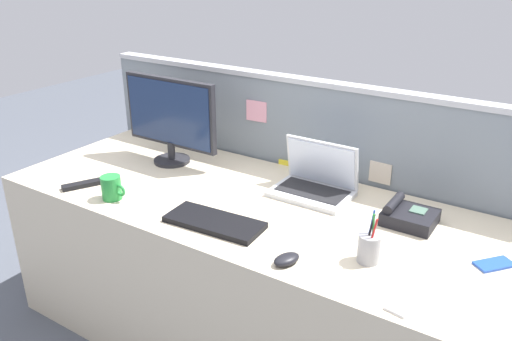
% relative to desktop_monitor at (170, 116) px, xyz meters
% --- Properties ---
extents(ground_plane, '(10.00, 10.00, 0.00)m').
position_rel_desktop_monitor_xyz_m(ground_plane, '(0.56, -0.16, -0.96)').
color(ground_plane, '#4C515B').
extents(desk, '(2.19, 0.83, 0.73)m').
position_rel_desktop_monitor_xyz_m(desk, '(0.56, -0.16, -0.60)').
color(desk, beige).
rests_on(desk, ground_plane).
extents(cubicle_divider, '(2.29, 0.08, 1.16)m').
position_rel_desktop_monitor_xyz_m(cubicle_divider, '(0.56, 0.29, -0.38)').
color(cubicle_divider, gray).
rests_on(cubicle_divider, ground_plane).
extents(desktop_monitor, '(0.52, 0.18, 0.42)m').
position_rel_desktop_monitor_xyz_m(desktop_monitor, '(0.00, 0.00, 0.00)').
color(desktop_monitor, '#232328').
rests_on(desktop_monitor, desk).
extents(laptop, '(0.33, 0.23, 0.22)m').
position_rel_desktop_monitor_xyz_m(laptop, '(0.75, 0.06, -0.17)').
color(laptop, silver).
rests_on(laptop, desk).
extents(desk_phone, '(0.19, 0.17, 0.09)m').
position_rel_desktop_monitor_xyz_m(desk_phone, '(1.17, 0.01, -0.20)').
color(desk_phone, black).
rests_on(desk_phone, desk).
extents(keyboard_main, '(0.39, 0.18, 0.02)m').
position_rel_desktop_monitor_xyz_m(keyboard_main, '(0.56, -0.40, -0.22)').
color(keyboard_main, black).
rests_on(keyboard_main, desk).
extents(computer_mouse_right_hand, '(0.09, 0.11, 0.03)m').
position_rel_desktop_monitor_xyz_m(computer_mouse_right_hand, '(0.92, -0.48, -0.21)').
color(computer_mouse_right_hand, black).
rests_on(computer_mouse_right_hand, desk).
extents(pen_cup, '(0.07, 0.07, 0.18)m').
position_rel_desktop_monitor_xyz_m(pen_cup, '(1.14, -0.32, -0.18)').
color(pen_cup, '#99999E').
rests_on(pen_cup, desk).
extents(cell_phone_white_slab, '(0.09, 0.14, 0.01)m').
position_rel_desktop_monitor_xyz_m(cell_phone_white_slab, '(1.32, -0.48, -0.23)').
color(cell_phone_white_slab, silver).
rests_on(cell_phone_white_slab, desk).
extents(cell_phone_blue_case, '(0.13, 0.14, 0.01)m').
position_rel_desktop_monitor_xyz_m(cell_phone_blue_case, '(1.50, -0.12, -0.23)').
color(cell_phone_blue_case, blue).
rests_on(cell_phone_blue_case, desk).
extents(tv_remote, '(0.12, 0.17, 0.02)m').
position_rel_desktop_monitor_xyz_m(tv_remote, '(-0.14, -0.45, -0.22)').
color(tv_remote, black).
rests_on(tv_remote, desk).
extents(coffee_mug, '(0.12, 0.08, 0.10)m').
position_rel_desktop_monitor_xyz_m(coffee_mug, '(0.07, -0.45, -0.18)').
color(coffee_mug, '#238438').
rests_on(coffee_mug, desk).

